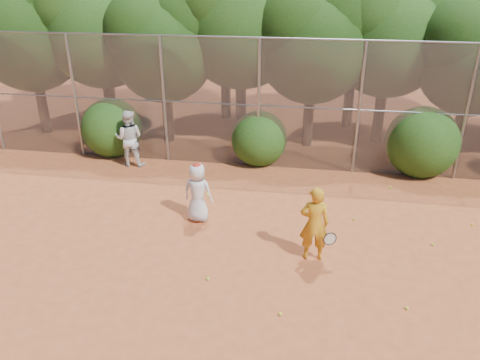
# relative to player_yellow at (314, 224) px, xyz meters

# --- Properties ---
(ground) EXTENTS (80.00, 80.00, 0.00)m
(ground) POSITION_rel_player_yellow_xyz_m (-0.86, -1.05, -0.87)
(ground) COLOR #A54C25
(ground) RESTS_ON ground
(fence_back) EXTENTS (20.05, 0.09, 4.03)m
(fence_back) POSITION_rel_player_yellow_xyz_m (-0.98, 4.95, 1.18)
(fence_back) COLOR gray
(fence_back) RESTS_ON ground
(tree_0) EXTENTS (4.38, 3.81, 6.00)m
(tree_0) POSITION_rel_player_yellow_xyz_m (-10.30, 6.99, 3.06)
(tree_0) COLOR black
(tree_0) RESTS_ON ground
(tree_1) EXTENTS (4.64, 4.03, 6.35)m
(tree_1) POSITION_rel_player_yellow_xyz_m (-7.80, 7.49, 3.29)
(tree_1) COLOR black
(tree_1) RESTS_ON ground
(tree_2) EXTENTS (3.99, 3.47, 5.47)m
(tree_2) POSITION_rel_player_yellow_xyz_m (-5.31, 6.79, 2.71)
(tree_2) COLOR black
(tree_2) RESTS_ON ground
(tree_3) EXTENTS (4.89, 4.26, 6.70)m
(tree_3) POSITION_rel_player_yellow_xyz_m (-2.80, 7.80, 3.53)
(tree_3) COLOR black
(tree_3) RESTS_ON ground
(tree_4) EXTENTS (4.19, 3.64, 5.73)m
(tree_4) POSITION_rel_player_yellow_xyz_m (-0.31, 7.19, 2.89)
(tree_4) COLOR black
(tree_4) RESTS_ON ground
(tree_5) EXTENTS (4.51, 3.92, 6.17)m
(tree_5) POSITION_rel_player_yellow_xyz_m (2.20, 7.99, 3.18)
(tree_5) COLOR black
(tree_5) RESTS_ON ground
(tree_6) EXTENTS (3.86, 3.36, 5.29)m
(tree_6) POSITION_rel_player_yellow_xyz_m (4.69, 6.99, 2.60)
(tree_6) COLOR black
(tree_6) RESTS_ON ground
(tree_9) EXTENTS (4.83, 4.20, 6.62)m
(tree_9) POSITION_rel_player_yellow_xyz_m (-8.80, 9.80, 3.47)
(tree_9) COLOR black
(tree_9) RESTS_ON ground
(tree_10) EXTENTS (5.15, 4.48, 7.06)m
(tree_10) POSITION_rel_player_yellow_xyz_m (-3.79, 10.00, 3.76)
(tree_10) COLOR black
(tree_10) RESTS_ON ground
(tree_11) EXTENTS (4.64, 4.03, 6.35)m
(tree_11) POSITION_rel_player_yellow_xyz_m (1.20, 9.59, 3.29)
(tree_11) COLOR black
(tree_11) RESTS_ON ground
(bush_0) EXTENTS (2.00, 2.00, 2.00)m
(bush_0) POSITION_rel_player_yellow_xyz_m (-6.86, 5.25, 0.13)
(bush_0) COLOR #1C4010
(bush_0) RESTS_ON ground
(bush_1) EXTENTS (1.80, 1.80, 1.80)m
(bush_1) POSITION_rel_player_yellow_xyz_m (-1.86, 5.25, 0.03)
(bush_1) COLOR #1C4010
(bush_1) RESTS_ON ground
(bush_2) EXTENTS (2.20, 2.20, 2.20)m
(bush_2) POSITION_rel_player_yellow_xyz_m (3.14, 5.25, 0.23)
(bush_2) COLOR #1C4010
(bush_2) RESTS_ON ground
(player_yellow) EXTENTS (0.84, 0.51, 1.74)m
(player_yellow) POSITION_rel_player_yellow_xyz_m (0.00, 0.00, 0.00)
(player_yellow) COLOR #C48417
(player_yellow) RESTS_ON ground
(player_teen) EXTENTS (0.82, 0.60, 1.57)m
(player_teen) POSITION_rel_player_yellow_xyz_m (-2.89, 1.25, -0.09)
(player_teen) COLOR silver
(player_teen) RESTS_ON ground
(player_white) EXTENTS (0.97, 0.86, 1.82)m
(player_white) POSITION_rel_player_yellow_xyz_m (-5.90, 4.35, 0.04)
(player_white) COLOR silver
(player_white) RESTS_ON ground
(ball_0) EXTENTS (0.07, 0.07, 0.07)m
(ball_0) POSITION_rel_player_yellow_xyz_m (2.76, 0.94, -0.84)
(ball_0) COLOR #B6D526
(ball_0) RESTS_ON ground
(ball_1) EXTENTS (0.07, 0.07, 0.07)m
(ball_1) POSITION_rel_player_yellow_xyz_m (1.03, 1.85, -0.84)
(ball_1) COLOR #B6D526
(ball_1) RESTS_ON ground
(ball_2) EXTENTS (0.07, 0.07, 0.07)m
(ball_2) POSITION_rel_player_yellow_xyz_m (-0.53, -1.99, -0.84)
(ball_2) COLOR #B6D526
(ball_2) RESTS_ON ground
(ball_3) EXTENTS (0.07, 0.07, 0.07)m
(ball_3) POSITION_rel_player_yellow_xyz_m (1.82, -1.44, -0.84)
(ball_3) COLOR #B6D526
(ball_3) RESTS_ON ground
(ball_4) EXTENTS (0.07, 0.07, 0.07)m
(ball_4) POSITION_rel_player_yellow_xyz_m (-2.11, -1.17, -0.84)
(ball_4) COLOR #B6D526
(ball_4) RESTS_ON ground
(ball_5) EXTENTS (0.07, 0.07, 0.07)m
(ball_5) POSITION_rel_player_yellow_xyz_m (2.16, 3.89, -0.84)
(ball_5) COLOR #B6D526
(ball_5) RESTS_ON ground
(ball_6) EXTENTS (0.07, 0.07, 0.07)m
(ball_6) POSITION_rel_player_yellow_xyz_m (3.92, 2.05, -0.84)
(ball_6) COLOR #B6D526
(ball_6) RESTS_ON ground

